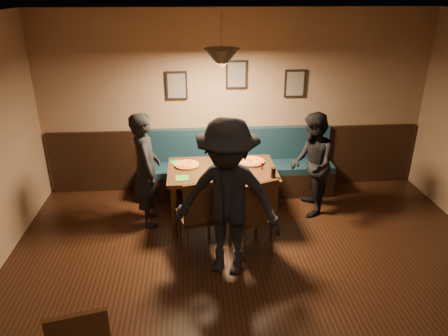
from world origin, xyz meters
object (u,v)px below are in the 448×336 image
chair_near_left (198,214)px  dining_table (222,195)px  diner_left (146,170)px  tabasco_bottle (262,165)px  soda_glass (273,173)px  chair_near_right (251,214)px  diner_right (312,165)px  diner_front (227,199)px  booth_bench (237,164)px

chair_near_left → dining_table: bearing=49.8°
diner_left → tabasco_bottle: diner_left is taller
soda_glass → chair_near_right: bearing=-127.7°
diner_right → tabasco_bottle: bearing=-68.6°
dining_table → diner_front: (-0.03, -1.15, 0.53)m
diner_left → chair_near_left: bearing=-147.5°
chair_near_left → chair_near_right: (0.65, -0.04, -0.00)m
tabasco_bottle → diner_front: bearing=-117.2°
dining_table → tabasco_bottle: bearing=-6.7°
tabasco_bottle → diner_left: bearing=177.0°
diner_right → diner_front: (-1.31, -1.28, 0.17)m
chair_near_left → diner_front: bearing=-67.4°
booth_bench → chair_near_right: bearing=-89.9°
chair_near_left → diner_left: bearing=116.8°
diner_right → diner_front: diner_front is taller
diner_front → dining_table: bearing=106.8°
chair_near_left → chair_near_right: 0.65m
soda_glass → diner_front: bearing=-129.1°
soda_glass → tabasco_bottle: size_ratio=1.16×
booth_bench → diner_right: bearing=-34.8°
dining_table → chair_near_left: bearing=-115.6°
chair_near_right → tabasco_bottle: bearing=50.3°
diner_left → soda_glass: (1.66, -0.36, 0.06)m
dining_table → chair_near_right: chair_near_right is taller
chair_near_right → tabasco_bottle: chair_near_right is taller
booth_bench → diner_left: size_ratio=1.89×
booth_bench → chair_near_right: (0.00, -1.58, 0.01)m
diner_left → diner_front: (0.99, -1.18, 0.13)m
dining_table → soda_glass: 0.86m
booth_bench → soda_glass: bearing=-73.5°
diner_right → soda_glass: (-0.64, -0.46, 0.11)m
diner_left → diner_right: bearing=-96.5°
chair_near_left → tabasco_bottle: (0.88, 0.68, 0.33)m
chair_near_left → diner_left: diner_left is taller
booth_bench → soda_glass: 1.25m
chair_near_right → soda_glass: chair_near_right is taller
booth_bench → dining_table: bearing=-110.4°
booth_bench → diner_left: (-1.32, -0.79, 0.30)m
diner_front → diner_left: bearing=148.3°
chair_near_left → diner_left: (-0.67, 0.76, 0.28)m
booth_bench → diner_right: diner_right is taller
diner_right → tabasco_bottle: size_ratio=12.76×
soda_glass → booth_bench: bearing=106.5°
dining_table → chair_near_right: 0.84m
diner_left → soda_glass: size_ratio=11.67×
dining_table → tabasco_bottle: size_ratio=12.51×
tabasco_bottle → booth_bench: bearing=105.1°
tabasco_bottle → diner_right: bearing=14.0°
chair_near_left → soda_glass: (0.99, 0.40, 0.34)m
dining_table → diner_front: 1.27m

